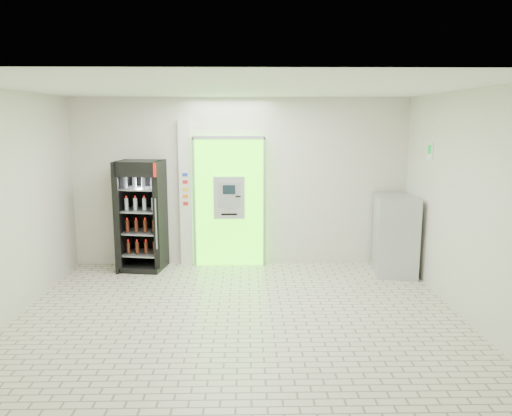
{
  "coord_description": "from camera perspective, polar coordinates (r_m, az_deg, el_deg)",
  "views": [
    {
      "loc": [
        0.11,
        -6.4,
        2.61
      ],
      "look_at": [
        0.25,
        1.2,
        1.26
      ],
      "focal_mm": 35.0,
      "sensor_mm": 36.0,
      "label": 1
    }
  ],
  "objects": [
    {
      "name": "steel_cabinet",
      "position": [
        8.89,
        15.61,
        -2.93
      ],
      "size": [
        0.81,
        1.09,
        1.33
      ],
      "rotation": [
        0.0,
        0.0,
        -0.15
      ],
      "color": "#ACAFB4",
      "rests_on": "ground"
    },
    {
      "name": "ground",
      "position": [
        6.91,
        -1.95,
        -12.13
      ],
      "size": [
        6.0,
        6.0,
        0.0
      ],
      "primitive_type": "plane",
      "color": "beige",
      "rests_on": "ground"
    },
    {
      "name": "room_shell",
      "position": [
        6.44,
        -2.05,
        3.22
      ],
      "size": [
        6.0,
        6.0,
        6.0
      ],
      "color": "beige",
      "rests_on": "ground"
    },
    {
      "name": "exit_sign",
      "position": [
        8.32,
        19.26,
        6.16
      ],
      "size": [
        0.02,
        0.22,
        0.26
      ],
      "color": "white",
      "rests_on": "room_shell"
    },
    {
      "name": "beverage_cooler",
      "position": [
        8.93,
        -12.93,
        -1.09
      ],
      "size": [
        0.81,
        0.77,
        1.92
      ],
      "rotation": [
        0.0,
        0.0,
        -0.16
      ],
      "color": "black",
      "rests_on": "ground"
    },
    {
      "name": "pillar",
      "position": [
        9.01,
        -8.02,
        1.62
      ],
      "size": [
        0.22,
        0.11,
        2.6
      ],
      "color": "silver",
      "rests_on": "ground"
    },
    {
      "name": "atm_assembly",
      "position": [
        8.93,
        -3.06,
        0.79
      ],
      "size": [
        1.3,
        0.24,
        2.33
      ],
      "color": "#44F50F",
      "rests_on": "ground"
    }
  ]
}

